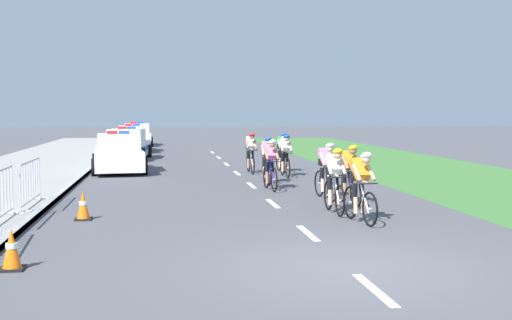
# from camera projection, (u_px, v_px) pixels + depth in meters

# --- Properties ---
(ground_plane) EXTENTS (160.00, 160.00, 0.00)m
(ground_plane) POSITION_uv_depth(u_px,v_px,m) (348.00, 267.00, 9.83)
(ground_plane) COLOR #4C4C51
(sidewalk_slab) EXTENTS (5.12, 60.00, 0.12)m
(sidewalk_slab) POSITION_uv_depth(u_px,v_px,m) (10.00, 177.00, 22.48)
(sidewalk_slab) COLOR gray
(sidewalk_slab) RESTS_ON ground
(kerb_edge) EXTENTS (0.16, 60.00, 0.13)m
(kerb_edge) POSITION_uv_depth(u_px,v_px,m) (83.00, 176.00, 22.84)
(kerb_edge) COLOR #9E9E99
(kerb_edge) RESTS_ON ground
(grass_verge) EXTENTS (7.00, 60.00, 0.01)m
(grass_verge) POSITION_uv_depth(u_px,v_px,m) (437.00, 172.00, 24.74)
(grass_verge) COLOR #3D7033
(grass_verge) RESTS_ON ground
(lane_markings_centre) EXTENTS (0.14, 29.60, 0.01)m
(lane_markings_centre) POSITION_uv_depth(u_px,v_px,m) (244.00, 179.00, 22.42)
(lane_markings_centre) COLOR white
(lane_markings_centre) RESTS_ON ground
(cyclist_lead) EXTENTS (0.46, 1.72, 1.56)m
(cyclist_lead) POSITION_uv_depth(u_px,v_px,m) (360.00, 186.00, 13.63)
(cyclist_lead) COLOR black
(cyclist_lead) RESTS_ON ground
(cyclist_second) EXTENTS (0.42, 1.72, 1.56)m
(cyclist_second) POSITION_uv_depth(u_px,v_px,m) (334.00, 180.00, 14.88)
(cyclist_second) COLOR black
(cyclist_second) RESTS_ON ground
(cyclist_third) EXTENTS (0.45, 1.72, 1.56)m
(cyclist_third) POSITION_uv_depth(u_px,v_px,m) (349.00, 174.00, 16.27)
(cyclist_third) COLOR black
(cyclist_third) RESTS_ON ground
(cyclist_fourth) EXTENTS (0.45, 1.72, 1.56)m
(cyclist_fourth) POSITION_uv_depth(u_px,v_px,m) (326.00, 170.00, 17.29)
(cyclist_fourth) COLOR black
(cyclist_fourth) RESTS_ON ground
(cyclist_fifth) EXTENTS (0.44, 1.72, 1.56)m
(cyclist_fifth) POSITION_uv_depth(u_px,v_px,m) (270.00, 164.00, 19.20)
(cyclist_fifth) COLOR black
(cyclist_fifth) RESTS_ON ground
(cyclist_sixth) EXTENTS (0.42, 1.72, 1.56)m
(cyclist_sixth) POSITION_uv_depth(u_px,v_px,m) (267.00, 160.00, 20.87)
(cyclist_sixth) COLOR black
(cyclist_sixth) RESTS_ON ground
(cyclist_seventh) EXTENTS (0.42, 1.72, 1.56)m
(cyclist_seventh) POSITION_uv_depth(u_px,v_px,m) (285.00, 155.00, 22.96)
(cyclist_seventh) COLOR black
(cyclist_seventh) RESTS_ON ground
(cyclist_eighth) EXTENTS (0.44, 1.72, 1.56)m
(cyclist_eighth) POSITION_uv_depth(u_px,v_px,m) (282.00, 152.00, 24.73)
(cyclist_eighth) COLOR black
(cyclist_eighth) RESTS_ON ground
(cyclist_ninth) EXTENTS (0.42, 1.72, 1.56)m
(cyclist_ninth) POSITION_uv_depth(u_px,v_px,m) (251.00, 152.00, 24.35)
(cyclist_ninth) COLOR black
(cyclist_ninth) RESTS_ON ground
(police_car_nearest) EXTENTS (2.30, 4.54, 1.59)m
(police_car_nearest) POSITION_uv_depth(u_px,v_px,m) (118.00, 154.00, 24.79)
(police_car_nearest) COLOR white
(police_car_nearest) RESTS_ON ground
(police_car_second) EXTENTS (2.31, 4.55, 1.59)m
(police_car_second) POSITION_uv_depth(u_px,v_px,m) (127.00, 145.00, 31.12)
(police_car_second) COLOR white
(police_car_second) RESTS_ON ground
(police_car_third) EXTENTS (2.25, 4.52, 1.59)m
(police_car_third) POSITION_uv_depth(u_px,v_px,m) (133.00, 140.00, 36.90)
(police_car_third) COLOR white
(police_car_third) RESTS_ON ground
(police_car_furthest) EXTENTS (2.16, 4.48, 1.59)m
(police_car_furthest) POSITION_uv_depth(u_px,v_px,m) (137.00, 135.00, 43.08)
(police_car_furthest) COLOR silver
(police_car_furthest) RESTS_ON ground
(crowd_barrier_middle) EXTENTS (0.52, 2.32, 1.07)m
(crowd_barrier_middle) POSITION_uv_depth(u_px,v_px,m) (0.00, 197.00, 12.98)
(crowd_barrier_middle) COLOR #B7BABF
(crowd_barrier_middle) RESTS_ON sidewalk_slab
(crowd_barrier_rear) EXTENTS (0.51, 2.32, 1.07)m
(crowd_barrier_rear) POSITION_uv_depth(u_px,v_px,m) (30.00, 183.00, 15.37)
(crowd_barrier_rear) COLOR #B7BABF
(crowd_barrier_rear) RESTS_ON sidewalk_slab
(traffic_cone_near) EXTENTS (0.36, 0.36, 0.64)m
(traffic_cone_near) POSITION_uv_depth(u_px,v_px,m) (12.00, 250.00, 9.64)
(traffic_cone_near) COLOR black
(traffic_cone_near) RESTS_ON ground
(traffic_cone_mid) EXTENTS (0.36, 0.36, 0.64)m
(traffic_cone_mid) POSITION_uv_depth(u_px,v_px,m) (83.00, 206.00, 14.02)
(traffic_cone_mid) COLOR black
(traffic_cone_mid) RESTS_ON ground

